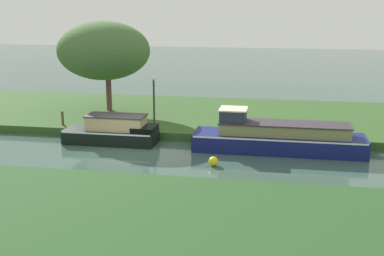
% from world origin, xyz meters
% --- Properties ---
extents(ground_plane, '(120.00, 120.00, 0.00)m').
position_xyz_m(ground_plane, '(0.00, 0.00, 0.00)').
color(ground_plane, '#385249').
extents(riverbank_far, '(72.00, 10.00, 0.40)m').
position_xyz_m(riverbank_far, '(0.00, 7.00, 0.20)').
color(riverbank_far, '#305323').
rests_on(riverbank_far, ground_plane).
extents(riverbank_near, '(72.00, 10.00, 0.40)m').
position_xyz_m(riverbank_near, '(0.00, -9.00, 0.20)').
color(riverbank_near, '#274B23').
rests_on(riverbank_near, ground_plane).
extents(black_barge, '(4.38, 1.61, 1.37)m').
position_xyz_m(black_barge, '(-0.97, 1.20, 0.58)').
color(black_barge, black).
rests_on(black_barge, ground_plane).
extents(navy_narrowboat, '(7.60, 1.91, 1.90)m').
position_xyz_m(navy_narrowboat, '(6.69, 1.20, 0.64)').
color(navy_narrowboat, navy).
rests_on(navy_narrowboat, ground_plane).
extents(willow_tree_left, '(5.27, 4.69, 5.20)m').
position_xyz_m(willow_tree_left, '(-3.17, 6.14, 3.93)').
color(willow_tree_left, brown).
rests_on(willow_tree_left, riverbank_far).
extents(lamp_post, '(0.24, 0.24, 2.56)m').
position_xyz_m(lamp_post, '(0.44, 3.37, 2.04)').
color(lamp_post, '#333338').
rests_on(lamp_post, riverbank_far).
extents(mooring_post_near, '(0.13, 0.13, 0.72)m').
position_xyz_m(mooring_post_near, '(-4.24, 2.66, 0.76)').
color(mooring_post_near, brown).
rests_on(mooring_post_near, riverbank_far).
extents(mooring_post_far, '(0.19, 0.19, 0.72)m').
position_xyz_m(mooring_post_far, '(-1.84, 2.66, 0.76)').
color(mooring_post_far, '#494025').
rests_on(mooring_post_far, riverbank_far).
extents(channel_buoy, '(0.40, 0.40, 0.40)m').
position_xyz_m(channel_buoy, '(4.18, -1.43, 0.20)').
color(channel_buoy, yellow).
rests_on(channel_buoy, ground_plane).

